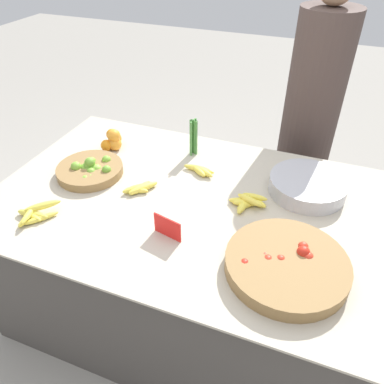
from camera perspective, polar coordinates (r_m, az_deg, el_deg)
name	(u,v)px	position (r m, az deg, el deg)	size (l,w,h in m)	color
ground_plane	(192,304)	(2.33, 0.00, -16.66)	(12.00, 12.00, 0.00)	#A39E93
market_table	(192,258)	(2.02, 0.00, -10.06)	(1.89, 1.19, 0.79)	#4C4742
lime_bowl	(90,170)	(1.99, -15.25, 3.32)	(0.33, 0.33, 0.09)	olive
tomato_basket	(286,264)	(1.47, 14.16, -10.61)	(0.46, 0.46, 0.08)	olive
orange_pile	(113,140)	(2.18, -11.94, 7.83)	(0.11, 0.15, 0.12)	orange
metal_bowl	(307,186)	(1.87, 17.17, 0.95)	(0.36, 0.36, 0.08)	#B7B7BF
price_sign	(167,227)	(1.55, -3.77, -5.40)	(0.13, 0.04, 0.10)	red
veg_bundle	(193,137)	(2.05, 0.23, 8.35)	(0.05, 0.06, 0.20)	#4C8E42
banana_bunch_front_right	(140,188)	(1.82, -7.99, 0.56)	(0.15, 0.15, 0.03)	#EFDB4C
banana_bunch_middle_left	(248,202)	(1.73, 8.58, -1.50)	(0.18, 0.15, 0.05)	#EFDB4C
banana_bunch_back_center	(34,214)	(1.79, -22.90, -3.05)	(0.18, 0.20, 0.06)	#EFDB4C
banana_bunch_front_left	(200,170)	(1.94, 1.19, 3.38)	(0.18, 0.10, 0.03)	#EFDB4C
vendor_person	(307,131)	(2.47, 17.11, 8.80)	(0.33, 0.33, 1.67)	#473833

